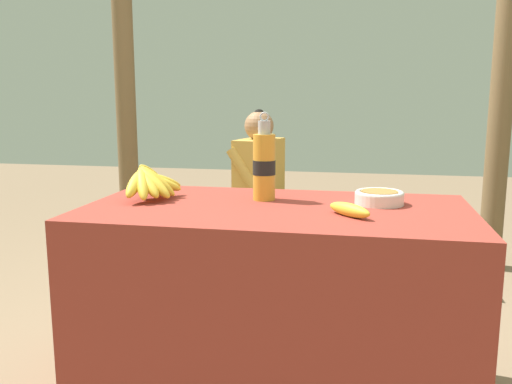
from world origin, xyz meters
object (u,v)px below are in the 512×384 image
banana_bunch_green (384,207)px  support_post_far (506,46)px  loose_banana_front (349,210)px  banana_bunch_ripe (150,181)px  support_post_near (124,52)px  wooden_bench (291,223)px  serving_bowl (379,197)px  water_bottle (264,165)px  seated_vendor (252,183)px

banana_bunch_green → support_post_far: size_ratio=0.10×
loose_banana_front → banana_bunch_green: bearing=83.5°
loose_banana_front → banana_bunch_green: 1.50m
loose_banana_front → banana_bunch_green: size_ratio=0.58×
banana_bunch_ripe → support_post_far: 2.45m
loose_banana_front → support_post_near: (-1.62, 1.90, 0.66)m
wooden_bench → serving_bowl: bearing=-68.9°
banana_bunch_ripe → banana_bunch_green: (0.90, 1.31, -0.33)m
serving_bowl → banana_bunch_green: (0.07, 1.24, -0.29)m
wooden_bench → banana_bunch_ripe: bearing=-105.2°
banana_bunch_ripe → loose_banana_front: (0.73, -0.15, -0.05)m
support_post_near → loose_banana_front: bearing=-49.5°
water_bottle → support_post_far: support_post_far is taller
banana_bunch_ripe → support_post_far: (1.60, 1.75, 0.61)m
loose_banana_front → support_post_far: bearing=65.5°
water_bottle → seated_vendor: size_ratio=0.32×
wooden_bench → support_post_far: size_ratio=0.66×
water_bottle → serving_bowl: bearing=-0.3°
seated_vendor → loose_banana_front: bearing=126.0°
seated_vendor → support_post_far: size_ratio=0.37×
support_post_near → support_post_far: (2.48, 0.00, 0.00)m
seated_vendor → support_post_far: 1.75m
water_bottle → seated_vendor: bearing=103.8°
serving_bowl → support_post_near: support_post_near is taller
support_post_far → serving_bowl: bearing=-114.5°
loose_banana_front → seated_vendor: bearing=113.2°
loose_banana_front → support_post_far: support_post_far is taller
serving_bowl → water_bottle: bearing=179.7°
water_bottle → banana_bunch_green: 1.38m
water_bottle → loose_banana_front: 0.40m
banana_bunch_ripe → wooden_bench: banana_bunch_ripe is taller
wooden_bench → support_post_near: (-1.24, 0.44, 1.06)m
loose_banana_front → support_post_near: size_ratio=0.06×
wooden_bench → banana_bunch_green: (0.54, 0.00, 0.12)m
banana_bunch_ripe → serving_bowl: (0.83, 0.07, -0.04)m
support_post_near → support_post_far: size_ratio=1.00×
banana_bunch_green → support_post_near: bearing=166.2°
seated_vendor → water_bottle: bearing=116.5°
serving_bowl → banana_bunch_green: bearing=86.9°
seated_vendor → support_post_far: (1.48, 0.46, 0.82)m
wooden_bench → seated_vendor: seated_vendor is taller
banana_bunch_ripe → banana_bunch_green: banana_bunch_ripe is taller
banana_bunch_ripe → loose_banana_front: 0.75m
wooden_bench → support_post_far: support_post_far is taller
wooden_bench → banana_bunch_green: banana_bunch_green is taller
support_post_far → banana_bunch_ripe: bearing=-132.4°
banana_bunch_green → wooden_bench: bearing=-179.8°
serving_bowl → support_post_near: size_ratio=0.06×
wooden_bench → seated_vendor: 0.34m
seated_vendor → banana_bunch_green: bearing=-165.5°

